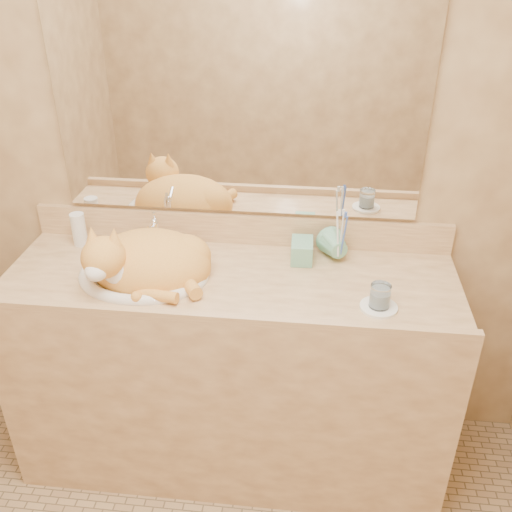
# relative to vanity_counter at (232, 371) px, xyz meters

# --- Properties ---
(wall_back) EXTENTS (2.40, 0.02, 2.50)m
(wall_back) POSITION_rel_vanity_counter_xyz_m (0.00, 0.28, 0.82)
(wall_back) COLOR olive
(wall_back) RESTS_ON ground
(vanity_counter) EXTENTS (1.60, 0.55, 0.85)m
(vanity_counter) POSITION_rel_vanity_counter_xyz_m (0.00, 0.00, 0.00)
(vanity_counter) COLOR #9C7046
(vanity_counter) RESTS_ON floor
(mirror) EXTENTS (1.30, 0.02, 0.80)m
(mirror) POSITION_rel_vanity_counter_xyz_m (0.00, 0.26, 0.97)
(mirror) COLOR white
(mirror) RESTS_ON wall_back
(sink_basin) EXTENTS (0.51, 0.45, 0.14)m
(sink_basin) POSITION_rel_vanity_counter_xyz_m (-0.30, -0.02, 0.50)
(sink_basin) COLOR white
(sink_basin) RESTS_ON vanity_counter
(faucet) EXTENTS (0.06, 0.11, 0.15)m
(faucet) POSITION_rel_vanity_counter_xyz_m (-0.30, 0.15, 0.50)
(faucet) COLOR white
(faucet) RESTS_ON vanity_counter
(cat) EXTENTS (0.43, 0.36, 0.23)m
(cat) POSITION_rel_vanity_counter_xyz_m (-0.29, -0.03, 0.50)
(cat) COLOR orange
(cat) RESTS_ON sink_basin
(soap_dispenser) EXTENTS (0.08, 0.08, 0.17)m
(soap_dispenser) POSITION_rel_vanity_counter_xyz_m (0.25, 0.10, 0.51)
(soap_dispenser) COLOR #6CAE8D
(soap_dispenser) RESTS_ON vanity_counter
(toothbrush_cup) EXTENTS (0.14, 0.14, 0.10)m
(toothbrush_cup) POSITION_rel_vanity_counter_xyz_m (0.38, 0.14, 0.47)
(toothbrush_cup) COLOR #6CAE8D
(toothbrush_cup) RESTS_ON vanity_counter
(toothbrushes) EXTENTS (0.04, 0.04, 0.22)m
(toothbrushes) POSITION_rel_vanity_counter_xyz_m (0.38, 0.14, 0.55)
(toothbrushes) COLOR white
(toothbrushes) RESTS_ON toothbrush_cup
(saucer) EXTENTS (0.12, 0.12, 0.01)m
(saucer) POSITION_rel_vanity_counter_xyz_m (0.51, -0.13, 0.43)
(saucer) COLOR white
(saucer) RESTS_ON vanity_counter
(water_glass) EXTENTS (0.07, 0.07, 0.08)m
(water_glass) POSITION_rel_vanity_counter_xyz_m (0.51, -0.13, 0.47)
(water_glass) COLOR white
(water_glass) RESTS_ON saucer
(lotion_bottle) EXTENTS (0.05, 0.05, 0.13)m
(lotion_bottle) POSITION_rel_vanity_counter_xyz_m (-0.61, 0.18, 0.49)
(lotion_bottle) COLOR white
(lotion_bottle) RESTS_ON vanity_counter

